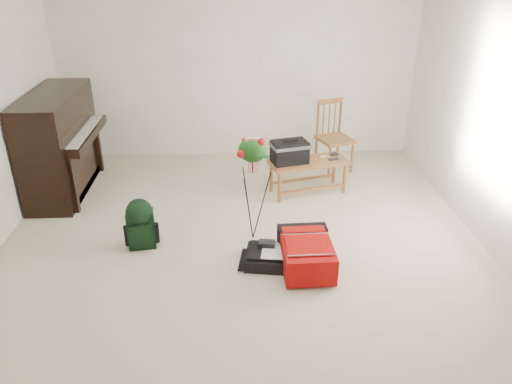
{
  "coord_description": "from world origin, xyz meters",
  "views": [
    {
      "loc": [
        -0.04,
        -4.23,
        2.8
      ],
      "look_at": [
        0.16,
        0.35,
        0.53
      ],
      "focal_mm": 35.0,
      "sensor_mm": 36.0,
      "label": 1
    }
  ],
  "objects_px": {
    "black_duffel": "(271,257)",
    "flower_stand": "(253,190)",
    "dining_chair": "(334,137)",
    "green_backpack": "(140,221)",
    "piano": "(61,146)",
    "bench": "(295,154)",
    "red_suitcase": "(306,251)"
  },
  "relations": [
    {
      "from": "black_duffel",
      "to": "flower_stand",
      "type": "distance_m",
      "value": 0.7
    },
    {
      "from": "dining_chair",
      "to": "green_backpack",
      "type": "height_order",
      "value": "dining_chair"
    },
    {
      "from": "green_backpack",
      "to": "flower_stand",
      "type": "xyz_separation_m",
      "value": [
        1.14,
        0.12,
        0.27
      ]
    },
    {
      "from": "black_duffel",
      "to": "flower_stand",
      "type": "height_order",
      "value": "flower_stand"
    },
    {
      "from": "piano",
      "to": "green_backpack",
      "type": "bearing_deg",
      "value": -50.22
    },
    {
      "from": "dining_chair",
      "to": "green_backpack",
      "type": "relative_size",
      "value": 1.77
    },
    {
      "from": "dining_chair",
      "to": "black_duffel",
      "type": "height_order",
      "value": "dining_chair"
    },
    {
      "from": "flower_stand",
      "to": "piano",
      "type": "bearing_deg",
      "value": 149.46
    },
    {
      "from": "bench",
      "to": "green_backpack",
      "type": "height_order",
      "value": "bench"
    },
    {
      "from": "dining_chair",
      "to": "green_backpack",
      "type": "xyz_separation_m",
      "value": [
        -2.32,
        -1.91,
        -0.17
      ]
    },
    {
      "from": "red_suitcase",
      "to": "flower_stand",
      "type": "distance_m",
      "value": 0.82
    },
    {
      "from": "red_suitcase",
      "to": "flower_stand",
      "type": "xyz_separation_m",
      "value": [
        -0.49,
        0.51,
        0.41
      ]
    },
    {
      "from": "dining_chair",
      "to": "black_duffel",
      "type": "relative_size",
      "value": 1.74
    },
    {
      "from": "black_duffel",
      "to": "green_backpack",
      "type": "distance_m",
      "value": 1.37
    },
    {
      "from": "piano",
      "to": "green_backpack",
      "type": "height_order",
      "value": "piano"
    },
    {
      "from": "piano",
      "to": "green_backpack",
      "type": "xyz_separation_m",
      "value": [
        1.16,
        -1.4,
        -0.3
      ]
    },
    {
      "from": "dining_chair",
      "to": "red_suitcase",
      "type": "distance_m",
      "value": 2.42
    },
    {
      "from": "dining_chair",
      "to": "green_backpack",
      "type": "distance_m",
      "value": 3.01
    },
    {
      "from": "piano",
      "to": "red_suitcase",
      "type": "height_order",
      "value": "piano"
    },
    {
      "from": "piano",
      "to": "black_duffel",
      "type": "height_order",
      "value": "piano"
    },
    {
      "from": "piano",
      "to": "dining_chair",
      "type": "bearing_deg",
      "value": 8.34
    },
    {
      "from": "flower_stand",
      "to": "black_duffel",
      "type": "bearing_deg",
      "value": -72.61
    },
    {
      "from": "bench",
      "to": "dining_chair",
      "type": "height_order",
      "value": "dining_chair"
    },
    {
      "from": "bench",
      "to": "green_backpack",
      "type": "xyz_separation_m",
      "value": [
        -1.7,
        -1.21,
        -0.22
      ]
    },
    {
      "from": "piano",
      "to": "bench",
      "type": "height_order",
      "value": "piano"
    },
    {
      "from": "piano",
      "to": "black_duffel",
      "type": "relative_size",
      "value": 2.72
    },
    {
      "from": "bench",
      "to": "dining_chair",
      "type": "distance_m",
      "value": 0.94
    },
    {
      "from": "black_duffel",
      "to": "red_suitcase",
      "type": "bearing_deg",
      "value": 2.11
    },
    {
      "from": "dining_chair",
      "to": "flower_stand",
      "type": "distance_m",
      "value": 2.15
    },
    {
      "from": "bench",
      "to": "flower_stand",
      "type": "bearing_deg",
      "value": -131.67
    },
    {
      "from": "dining_chair",
      "to": "piano",
      "type": "bearing_deg",
      "value": 166.93
    },
    {
      "from": "bench",
      "to": "red_suitcase",
      "type": "relative_size",
      "value": 1.43
    }
  ]
}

